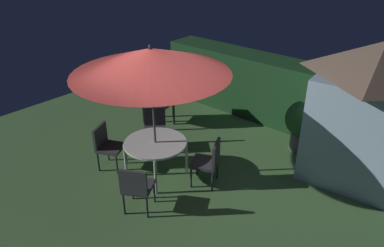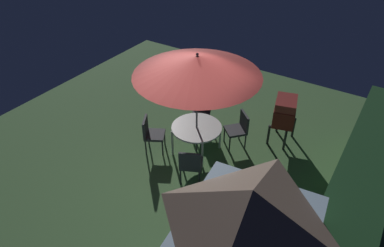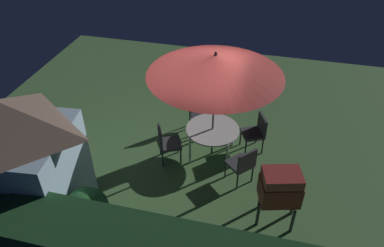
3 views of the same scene
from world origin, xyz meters
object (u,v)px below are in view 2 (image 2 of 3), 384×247
Objects in this scene: patio_table at (197,129)px; chair_toward_house at (151,132)px; potted_plant_by_shed at (282,231)px; chair_toward_hedge at (201,110)px; chair_far_side at (239,128)px; bbq_grill at (285,112)px; chair_near_shed at (191,164)px; patio_umbrella at (197,65)px.

chair_toward_house is at bearing -60.85° from patio_table.
chair_toward_hedge is at bearing -129.37° from potted_plant_by_shed.
bbq_grill is at bearing 132.33° from chair_far_side.
patio_table is 1.05m from chair_near_shed.
patio_table is at bearing 119.15° from chair_toward_house.
chair_toward_house is at bearing -19.46° from chair_toward_hedge.
patio_table is 1.06× the size of potted_plant_by_shed.
chair_far_side is (0.75, -0.82, -0.33)m from bbq_grill.
bbq_grill is 1.33× the size of chair_toward_hedge.
chair_near_shed reaches higher than patio_table.
potted_plant_by_shed reaches higher than chair_near_shed.
bbq_grill is 1.33× the size of chair_near_shed.
chair_toward_hedge is at bearing -97.79° from chair_far_side.
potted_plant_by_shed is at bearing 58.69° from patio_table.
chair_toward_house is (1.46, -0.51, 0.00)m from chair_toward_hedge.
bbq_grill is 1.33× the size of chair_toward_house.
chair_far_side is 0.81× the size of potted_plant_by_shed.
patio_umbrella reaches higher than chair_toward_house.
chair_near_shed is at bearing 24.85° from chair_toward_hedge.
bbq_grill is 3.24m from chair_toward_house.
patio_table is 1.31× the size of chair_near_shed.
patio_table is at bearing -29.36° from patio_umbrella.
chair_near_shed is at bearing 73.26° from chair_toward_house.
chair_toward_hedge is at bearing -73.33° from bbq_grill.
chair_far_side is at bearing 170.51° from chair_near_shed.
chair_far_side is at bearing 136.84° from patio_umbrella.
patio_table is 1.62m from patio_umbrella.
chair_toward_house is at bearing -52.10° from chair_far_side.
potted_plant_by_shed is at bearing 72.69° from chair_near_shed.
chair_toward_house reaches higher than patio_table.
potted_plant_by_shed is at bearing 20.24° from bbq_grill.
patio_table is at bearing -43.16° from chair_far_side.
chair_near_shed is 2.39m from potted_plant_by_shed.
chair_far_side is at bearing 82.21° from chair_toward_hedge.
chair_toward_house is (0.53, -0.94, -0.15)m from patio_table.
patio_umbrella reaches higher than potted_plant_by_shed.
patio_table is 1.09m from chair_toward_house.
bbq_grill is (-1.52, 1.55, -1.45)m from patio_umbrella.
patio_umbrella reaches higher than chair_toward_hedge.
chair_far_side is (-1.71, 0.29, 0.00)m from chair_near_shed.
bbq_grill reaches higher than chair_near_shed.
bbq_grill is 3.39m from potted_plant_by_shed.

